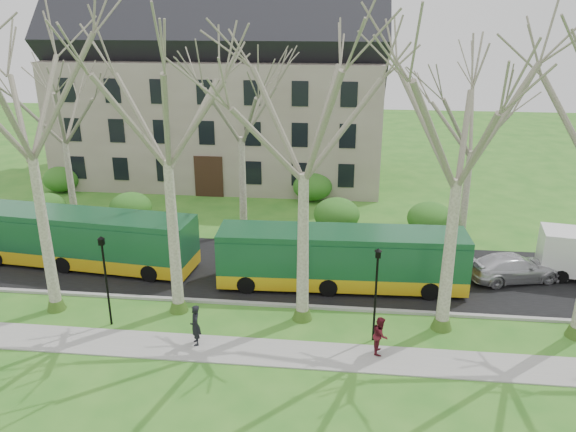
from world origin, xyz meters
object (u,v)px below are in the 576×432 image
object	(u,v)px
bus_lead	(83,238)
bus_follow	(341,258)
pedestrian_b	(380,335)
pedestrian_a	(195,325)
sedan	(514,267)

from	to	relation	value
bus_lead	bus_follow	distance (m)	14.45
pedestrian_b	pedestrian_a	bearing A→B (deg)	96.36
bus_follow	sedan	distance (m)	9.35
sedan	pedestrian_a	distance (m)	17.16
sedan	pedestrian_a	world-z (taller)	pedestrian_a
bus_follow	pedestrian_b	size ratio (longest dim) A/B	7.62
pedestrian_a	sedan	bearing A→B (deg)	96.51
pedestrian_a	pedestrian_b	world-z (taller)	pedestrian_a
bus_lead	pedestrian_b	bearing A→B (deg)	-17.46
bus_lead	pedestrian_a	world-z (taller)	bus_lead
bus_follow	sedan	world-z (taller)	bus_follow
pedestrian_a	bus_lead	bearing A→B (deg)	-151.56
sedan	pedestrian_a	xyz separation A→B (m)	(-15.25, -7.86, 0.20)
bus_lead	bus_follow	bearing A→B (deg)	1.80
bus_lead	sedan	xyz separation A→B (m)	(23.58, 0.67, -0.88)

